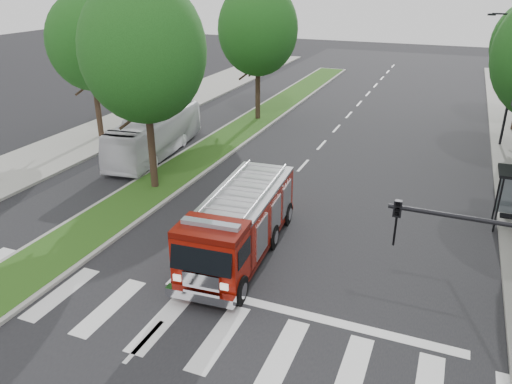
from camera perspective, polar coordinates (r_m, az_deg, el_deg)
ground at (r=18.54m, az=-5.72°, el=-9.19°), size 140.00×140.00×0.00m
sidewalk_left at (r=33.82m, az=-19.97°, el=5.12°), size 5.00×80.00×0.15m
median at (r=35.84m, az=-1.00°, el=7.56°), size 3.00×50.00×0.15m
tree_median_near at (r=24.08m, az=-12.77°, el=15.45°), size 5.80×5.80×10.16m
tree_median_far at (r=36.45m, az=0.21°, el=18.11°), size 5.60×5.60×9.72m
tree_left_mid at (r=33.71m, az=-18.51°, el=15.94°), size 5.20×5.20×9.16m
streetlight_right_far at (r=34.24m, az=27.12°, el=11.83°), size 2.11×0.20×8.00m
fire_engine at (r=19.03m, az=-1.83°, el=-3.63°), size 2.88×7.95×2.71m
city_bus at (r=30.56m, az=-11.41°, el=6.57°), size 3.20×9.36×2.56m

